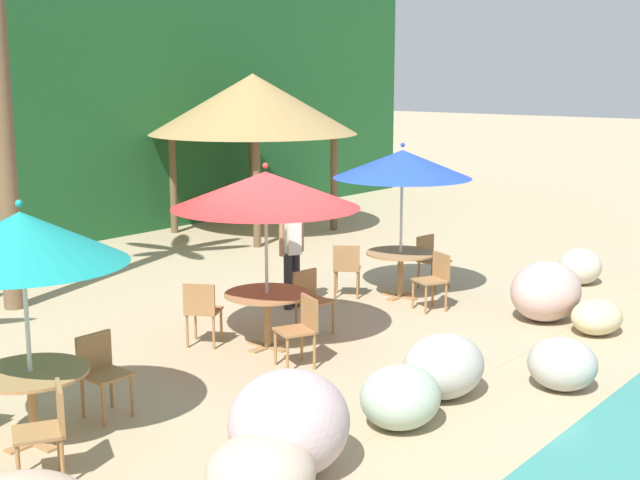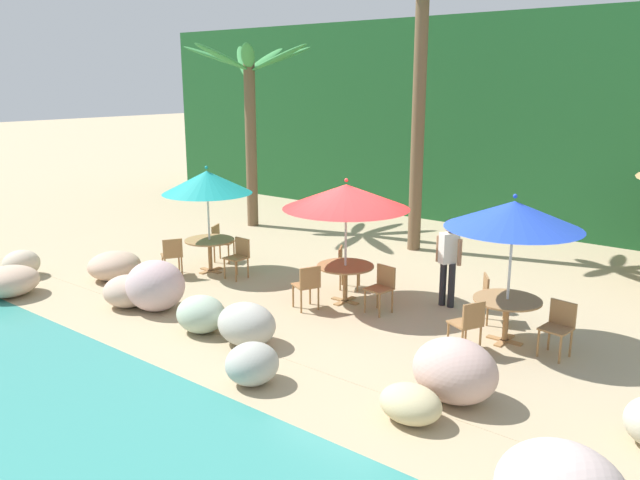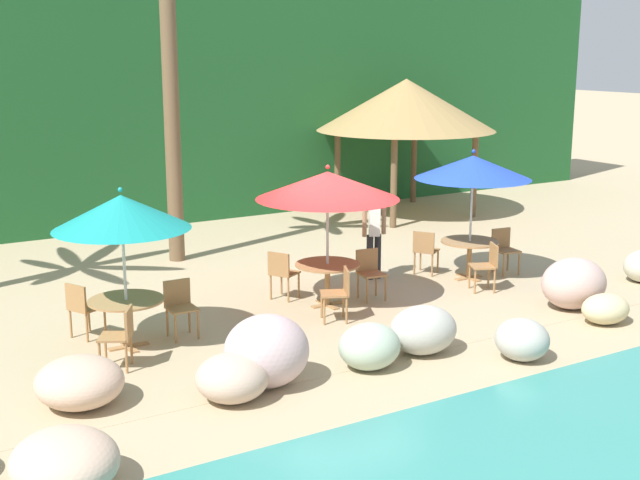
{
  "view_description": "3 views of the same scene",
  "coord_description": "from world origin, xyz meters",
  "px_view_note": "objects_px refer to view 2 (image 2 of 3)",
  "views": [
    {
      "loc": [
        -8.02,
        -7.14,
        3.53
      ],
      "look_at": [
        0.77,
        -0.01,
        1.31
      ],
      "focal_mm": 47.88,
      "sensor_mm": 36.0,
      "label": 1
    },
    {
      "loc": [
        6.78,
        -9.41,
        4.2
      ],
      "look_at": [
        -0.61,
        -0.14,
        1.22
      ],
      "focal_mm": 35.9,
      "sensor_mm": 36.0,
      "label": 2
    },
    {
      "loc": [
        -7.45,
        -11.69,
        4.33
      ],
      "look_at": [
        -0.22,
        0.29,
        1.12
      ],
      "focal_mm": 47.57,
      "sensor_mm": 36.0,
      "label": 3
    }
  ],
  "objects_px": {
    "chair_teal_left": "(172,254)",
    "chair_blue_left": "(469,322)",
    "chair_red_left": "(308,284)",
    "umbrella_red": "(346,196)",
    "chair_red_seaward": "(382,285)",
    "palm_tree_nearest": "(251,98)",
    "dining_table_teal": "(210,245)",
    "waiter_in_white": "(449,256)",
    "dining_table_red": "(345,272)",
    "chair_blue_inland": "(492,295)",
    "chair_teal_seaward": "(239,255)",
    "dining_table_blue": "(507,306)",
    "umbrella_blue": "(514,215)",
    "chair_red_inland": "(346,264)",
    "umbrella_teal": "(207,182)",
    "chair_blue_seaward": "(559,324)",
    "palm_tree_second": "(421,72)",
    "chair_teal_inland": "(220,240)"
  },
  "relations": [
    {
      "from": "chair_blue_inland",
      "to": "chair_teal_seaward",
      "type": "bearing_deg",
      "value": -170.5
    },
    {
      "from": "umbrella_teal",
      "to": "dining_table_blue",
      "type": "relative_size",
      "value": 2.17
    },
    {
      "from": "umbrella_red",
      "to": "palm_tree_nearest",
      "type": "distance_m",
      "value": 7.4
    },
    {
      "from": "chair_red_left",
      "to": "palm_tree_nearest",
      "type": "bearing_deg",
      "value": 141.99
    },
    {
      "from": "chair_red_seaward",
      "to": "dining_table_blue",
      "type": "bearing_deg",
      "value": 2.26
    },
    {
      "from": "umbrella_teal",
      "to": "chair_blue_left",
      "type": "xyz_separation_m",
      "value": [
        6.52,
        -0.49,
        -1.52
      ]
    },
    {
      "from": "chair_blue_left",
      "to": "chair_red_left",
      "type": "bearing_deg",
      "value": -178.56
    },
    {
      "from": "chair_blue_left",
      "to": "dining_table_blue",
      "type": "bearing_deg",
      "value": 70.96
    },
    {
      "from": "chair_blue_inland",
      "to": "chair_blue_left",
      "type": "xyz_separation_m",
      "value": [
        0.27,
        -1.47,
        0.0
      ]
    },
    {
      "from": "dining_table_blue",
      "to": "chair_blue_seaward",
      "type": "height_order",
      "value": "chair_blue_seaward"
    },
    {
      "from": "chair_teal_inland",
      "to": "chair_teal_left",
      "type": "bearing_deg",
      "value": -85.89
    },
    {
      "from": "chair_red_inland",
      "to": "chair_blue_left",
      "type": "xyz_separation_m",
      "value": [
        3.44,
        -1.42,
        0.0
      ]
    },
    {
      "from": "chair_red_inland",
      "to": "palm_tree_nearest",
      "type": "bearing_deg",
      "value": 151.31
    },
    {
      "from": "chair_teal_seaward",
      "to": "chair_red_left",
      "type": "distance_m",
      "value": 2.55
    },
    {
      "from": "chair_teal_seaward",
      "to": "palm_tree_second",
      "type": "relative_size",
      "value": 0.13
    },
    {
      "from": "chair_teal_seaward",
      "to": "waiter_in_white",
      "type": "height_order",
      "value": "waiter_in_white"
    },
    {
      "from": "umbrella_blue",
      "to": "chair_blue_seaward",
      "type": "xyz_separation_m",
      "value": [
        0.85,
        -0.02,
        -1.62
      ]
    },
    {
      "from": "chair_red_left",
      "to": "umbrella_blue",
      "type": "xyz_separation_m",
      "value": [
        3.48,
        0.89,
        1.62
      ]
    },
    {
      "from": "umbrella_red",
      "to": "chair_teal_left",
      "type": "bearing_deg",
      "value": -165.38
    },
    {
      "from": "palm_tree_nearest",
      "to": "waiter_in_white",
      "type": "bearing_deg",
      "value": -19.55
    },
    {
      "from": "chair_teal_inland",
      "to": "palm_tree_second",
      "type": "distance_m",
      "value": 6.23
    },
    {
      "from": "chair_teal_seaward",
      "to": "palm_tree_nearest",
      "type": "bearing_deg",
      "value": 130.78
    },
    {
      "from": "dining_table_teal",
      "to": "umbrella_red",
      "type": "height_order",
      "value": "umbrella_red"
    },
    {
      "from": "chair_blue_inland",
      "to": "chair_red_left",
      "type": "bearing_deg",
      "value": -152.24
    },
    {
      "from": "dining_table_teal",
      "to": "chair_red_inland",
      "type": "distance_m",
      "value": 3.23
    },
    {
      "from": "dining_table_blue",
      "to": "dining_table_teal",
      "type": "bearing_deg",
      "value": -177.32
    },
    {
      "from": "umbrella_teal",
      "to": "chair_red_left",
      "type": "relative_size",
      "value": 2.75
    },
    {
      "from": "chair_blue_seaward",
      "to": "chair_blue_left",
      "type": "relative_size",
      "value": 1.0
    },
    {
      "from": "chair_teal_inland",
      "to": "dining_table_red",
      "type": "bearing_deg",
      "value": -6.87
    },
    {
      "from": "umbrella_red",
      "to": "palm_tree_second",
      "type": "relative_size",
      "value": 0.36
    },
    {
      "from": "chair_teal_left",
      "to": "chair_blue_left",
      "type": "distance_m",
      "value": 6.87
    },
    {
      "from": "dining_table_blue",
      "to": "chair_blue_inland",
      "type": "distance_m",
      "value": 0.86
    },
    {
      "from": "dining_table_red",
      "to": "chair_blue_inland",
      "type": "relative_size",
      "value": 1.26
    },
    {
      "from": "chair_teal_seaward",
      "to": "chair_red_seaward",
      "type": "relative_size",
      "value": 1.0
    },
    {
      "from": "chair_red_inland",
      "to": "palm_tree_second",
      "type": "height_order",
      "value": "palm_tree_second"
    },
    {
      "from": "palm_tree_nearest",
      "to": "umbrella_red",
      "type": "bearing_deg",
      "value": -31.6
    },
    {
      "from": "chair_blue_left",
      "to": "waiter_in_white",
      "type": "relative_size",
      "value": 0.51
    },
    {
      "from": "dining_table_teal",
      "to": "palm_tree_nearest",
      "type": "relative_size",
      "value": 0.21
    },
    {
      "from": "chair_red_inland",
      "to": "waiter_in_white",
      "type": "relative_size",
      "value": 0.51
    },
    {
      "from": "chair_teal_left",
      "to": "palm_tree_nearest",
      "type": "bearing_deg",
      "value": 114.75
    },
    {
      "from": "chair_red_inland",
      "to": "chair_blue_seaward",
      "type": "distance_m",
      "value": 4.61
    },
    {
      "from": "umbrella_teal",
      "to": "chair_red_inland",
      "type": "xyz_separation_m",
      "value": [
        3.09,
        0.93,
        -1.52
      ]
    },
    {
      "from": "chair_teal_seaward",
      "to": "chair_red_inland",
      "type": "relative_size",
      "value": 1.0
    },
    {
      "from": "dining_table_teal",
      "to": "palm_tree_second",
      "type": "height_order",
      "value": "palm_tree_second"
    },
    {
      "from": "chair_teal_inland",
      "to": "chair_blue_inland",
      "type": "bearing_deg",
      "value": 2.12
    },
    {
      "from": "chair_red_inland",
      "to": "chair_red_left",
      "type": "relative_size",
      "value": 1.0
    },
    {
      "from": "chair_red_seaward",
      "to": "dining_table_blue",
      "type": "relative_size",
      "value": 0.79
    },
    {
      "from": "dining_table_teal",
      "to": "dining_table_red",
      "type": "relative_size",
      "value": 1.0
    },
    {
      "from": "umbrella_red",
      "to": "chair_red_seaward",
      "type": "height_order",
      "value": "umbrella_red"
    },
    {
      "from": "dining_table_blue",
      "to": "chair_red_left",
      "type": "bearing_deg",
      "value": -165.69
    }
  ]
}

